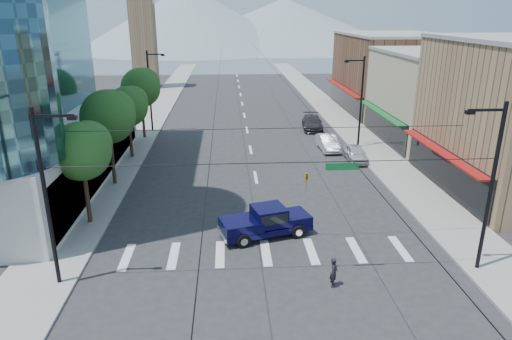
# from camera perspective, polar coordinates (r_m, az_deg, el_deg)

# --- Properties ---
(ground) EXTENTS (160.00, 160.00, 0.00)m
(ground) POSITION_cam_1_polar(r_m,az_deg,el_deg) (25.03, 2.01, -11.97)
(ground) COLOR #28282B
(ground) RESTS_ON ground
(sidewalk_left) EXTENTS (4.00, 120.00, 0.15)m
(sidewalk_left) POSITION_cam_1_polar(r_m,az_deg,el_deg) (63.41, -12.53, 7.00)
(sidewalk_left) COLOR gray
(sidewalk_left) RESTS_ON ground
(sidewalk_right) EXTENTS (4.00, 120.00, 0.15)m
(sidewalk_right) POSITION_cam_1_polar(r_m,az_deg,el_deg) (64.24, 9.30, 7.36)
(sidewalk_right) COLOR gray
(sidewalk_right) RESTS_ON ground
(shop_mid) EXTENTS (12.00, 14.00, 9.00)m
(shop_mid) POSITION_cam_1_polar(r_m,az_deg,el_deg) (51.17, 22.40, 8.24)
(shop_mid) COLOR tan
(shop_mid) RESTS_ON ground
(shop_far) EXTENTS (12.00, 18.00, 10.00)m
(shop_far) POSITION_cam_1_polar(r_m,az_deg,el_deg) (65.70, 16.50, 11.45)
(shop_far) COLOR brown
(shop_far) RESTS_ON ground
(clock_tower) EXTENTS (4.80, 4.80, 20.40)m
(clock_tower) POSITION_cam_1_polar(r_m,az_deg,el_deg) (84.56, -13.99, 17.07)
(clock_tower) COLOR #8C6B4C
(clock_tower) RESTS_ON ground
(mountain_left) EXTENTS (80.00, 80.00, 22.00)m
(mountain_left) POSITION_cam_1_polar(r_m,az_deg,el_deg) (171.80, -8.33, 18.32)
(mountain_left) COLOR gray
(mountain_left) RESTS_ON ground
(mountain_right) EXTENTS (90.00, 90.00, 18.00)m
(mountain_right) POSITION_cam_1_polar(r_m,az_deg,el_deg) (182.71, 3.52, 17.89)
(mountain_right) COLOR gray
(mountain_right) RESTS_ON ground
(tree_near) EXTENTS (3.65, 3.64, 6.71)m
(tree_near) POSITION_cam_1_polar(r_m,az_deg,el_deg) (29.88, -20.74, 2.47)
(tree_near) COLOR black
(tree_near) RESTS_ON ground
(tree_midnear) EXTENTS (4.09, 4.09, 7.52)m
(tree_midnear) POSITION_cam_1_polar(r_m,az_deg,el_deg) (36.28, -17.80, 6.57)
(tree_midnear) COLOR black
(tree_midnear) RESTS_ON ground
(tree_midfar) EXTENTS (3.65, 3.64, 6.71)m
(tree_midfar) POSITION_cam_1_polar(r_m,az_deg,el_deg) (43.09, -15.58, 7.84)
(tree_midfar) COLOR black
(tree_midfar) RESTS_ON ground
(tree_far) EXTENTS (4.09, 4.09, 7.52)m
(tree_far) POSITION_cam_1_polar(r_m,az_deg,el_deg) (49.76, -14.07, 10.11)
(tree_far) COLOR black
(tree_far) RESTS_ON ground
(signal_rig) EXTENTS (21.80, 0.20, 9.00)m
(signal_rig) POSITION_cam_1_polar(r_m,az_deg,el_deg) (22.07, 2.90, -2.93)
(signal_rig) COLOR black
(signal_rig) RESTS_ON ground
(lamp_pole_nw) EXTENTS (2.00, 0.25, 9.00)m
(lamp_pole_nw) POSITION_cam_1_polar(r_m,az_deg,el_deg) (52.62, -13.03, 9.93)
(lamp_pole_nw) COLOR black
(lamp_pole_nw) RESTS_ON ground
(lamp_pole_ne) EXTENTS (2.00, 0.25, 9.00)m
(lamp_pole_ne) POSITION_cam_1_polar(r_m,az_deg,el_deg) (45.89, 12.88, 8.65)
(lamp_pole_ne) COLOR black
(lamp_pole_ne) RESTS_ON ground
(pickup_truck) EXTENTS (5.87, 3.42, 1.88)m
(pickup_truck) POSITION_cam_1_polar(r_m,az_deg,el_deg) (27.71, 1.19, -6.41)
(pickup_truck) COLOR black
(pickup_truck) RESTS_ON ground
(pedestrian) EXTENTS (0.51, 0.65, 1.56)m
(pedestrian) POSITION_cam_1_polar(r_m,az_deg,el_deg) (23.38, 9.70, -12.48)
(pedestrian) COLOR black
(pedestrian) RESTS_ON ground
(parked_car_near) EXTENTS (1.81, 4.24, 1.43)m
(parked_car_near) POSITION_cam_1_polar(r_m,az_deg,el_deg) (42.63, 12.35, 2.04)
(parked_car_near) COLOR silver
(parked_car_near) RESTS_ON ground
(parked_car_mid) EXTENTS (1.71, 4.54, 1.48)m
(parked_car_mid) POSITION_cam_1_polar(r_m,az_deg,el_deg) (45.59, 8.95, 3.40)
(parked_car_mid) COLOR silver
(parked_car_mid) RESTS_ON ground
(parked_car_far) EXTENTS (2.72, 5.59, 1.57)m
(parked_car_far) POSITION_cam_1_polar(r_m,az_deg,el_deg) (53.61, 7.05, 5.91)
(parked_car_far) COLOR #2E2E31
(parked_car_far) RESTS_ON ground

